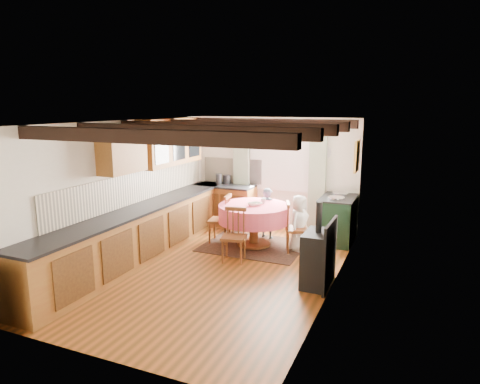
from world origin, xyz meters
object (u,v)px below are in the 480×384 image
at_px(dining_table, 254,226).
at_px(cup, 263,201).
at_px(chair_left, 220,218).
at_px(child_far, 267,213).
at_px(chair_right, 296,227).
at_px(aga_range, 337,219).
at_px(chair_near, 234,235).
at_px(cast_iron_stove, 318,244).
at_px(child_right, 299,223).

relative_size(dining_table, cup, 13.43).
xyz_separation_m(chair_left, child_far, (0.77, 0.62, 0.04)).
relative_size(chair_right, aga_range, 0.94).
height_order(chair_near, child_far, child_far).
height_order(dining_table, chair_left, chair_left).
height_order(chair_left, cup, chair_left).
xyz_separation_m(chair_left, aga_range, (2.10, 0.94, -0.02)).
distance_m(chair_left, chair_right, 1.53).
height_order(aga_range, cast_iron_stove, cast_iron_stove).
relative_size(chair_near, chair_right, 0.99).
bearing_deg(dining_table, cast_iron_stove, -40.68).
bearing_deg(child_far, child_right, 163.92).
relative_size(aga_range, child_far, 0.96).
distance_m(child_far, cup, 0.52).
xyz_separation_m(chair_right, cast_iron_stove, (0.68, -1.30, 0.17)).
bearing_deg(chair_near, child_right, 36.88).
bearing_deg(child_right, chair_near, 149.24).
bearing_deg(child_far, dining_table, 99.11).
height_order(chair_near, child_right, child_right).
distance_m(aga_range, child_far, 1.38).
bearing_deg(cup, child_right, -6.69).
relative_size(child_far, cup, 10.42).
xyz_separation_m(chair_near, cast_iron_stove, (1.54, -0.42, 0.18)).
xyz_separation_m(aga_range, cast_iron_stove, (0.11, -2.20, 0.18)).
distance_m(chair_near, child_right, 1.32).
relative_size(chair_near, aga_range, 0.93).
distance_m(dining_table, cast_iron_stove, 2.01).
bearing_deg(aga_range, chair_right, -122.37).
distance_m(child_right, cup, 0.81).
distance_m(chair_right, child_far, 0.96).
bearing_deg(child_far, aga_range, -150.97).
bearing_deg(child_right, chair_right, -178.86).
bearing_deg(chair_left, child_right, 86.35).
bearing_deg(chair_near, cast_iron_stove, -26.43).
height_order(cast_iron_stove, child_far, cast_iron_stove).
height_order(dining_table, child_right, child_right).
height_order(chair_left, chair_right, chair_left).
distance_m(chair_near, chair_left, 1.07).
distance_m(chair_right, child_right, 0.12).
xyz_separation_m(chair_near, chair_left, (-0.67, 0.84, 0.02)).
bearing_deg(chair_near, chair_left, 117.55).
bearing_deg(cast_iron_stove, chair_right, 117.70).
xyz_separation_m(chair_near, cup, (0.15, 1.06, 0.39)).
distance_m(chair_left, aga_range, 2.30).
xyz_separation_m(cast_iron_stove, child_far, (-1.45, 1.88, -0.12)).
bearing_deg(child_right, child_far, 69.62).
xyz_separation_m(chair_left, cast_iron_stove, (2.21, -1.26, 0.16)).
relative_size(dining_table, child_right, 1.28).
height_order(aga_range, cup, aga_range).
bearing_deg(aga_range, chair_near, -128.90).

